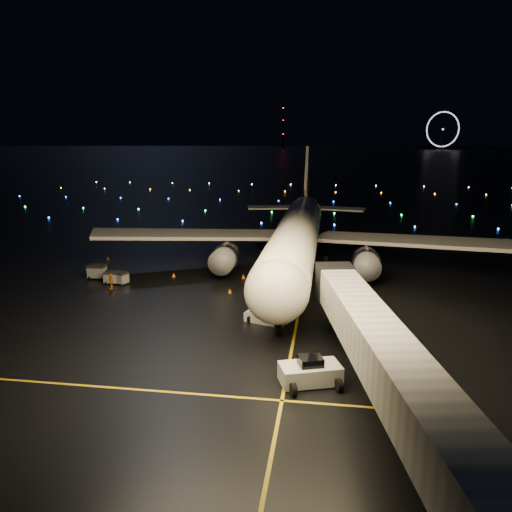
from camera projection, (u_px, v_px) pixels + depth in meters
The scene contains 17 objects.
ground at pixel (309, 164), 334.65m from camera, with size 2000.00×2000.00×0.00m, color black.
lane_centre at pixel (303, 293), 58.82m from camera, with size 0.25×80.00×0.02m, color gold.
lane_cross at pixel (55, 383), 37.22m from camera, with size 60.00×0.25×0.02m, color gold.
airliner at pixel (298, 210), 68.32m from camera, with size 57.32×54.45×16.24m, color silver, non-canonical shape.
pushback_tug at pixel (310, 370), 37.03m from camera, with size 4.46×2.34×2.13m, color silver.
belt_loader at pixel (266, 308), 49.13m from camera, with size 6.17×1.68×2.99m, color silver, non-canonical shape.
crew_c at pixel (111, 281), 60.00m from camera, with size 1.15×0.48×1.96m, color orange.
safety_cone_0 at pixel (230, 291), 58.78m from camera, with size 0.48×0.48×0.54m, color orange.
safety_cone_1 at pixel (243, 276), 64.72m from camera, with size 0.49×0.49×0.56m, color orange.
safety_cone_2 at pixel (174, 275), 65.48m from camera, with size 0.48×0.48×0.55m, color orange.
safety_cone_3 at pixel (108, 258), 74.71m from camera, with size 0.47×0.47×0.53m, color orange.
ferris_wheel at pixel (443, 131), 708.16m from camera, with size 50.00×4.00×52.00m, color black, non-canonical shape.
radio_mast at pixel (283, 127), 758.98m from camera, with size 1.80×1.80×64.00m, color black.
taxiway_lights at pixel (280, 198), 148.03m from camera, with size 164.00×92.00×0.36m, color black, non-canonical shape.
baggage_cart_0 at pixel (112, 277), 62.43m from camera, with size 1.81×1.27×1.54m, color gray.
baggage_cart_1 at pixel (120, 278), 62.28m from camera, with size 1.80×1.26×1.53m, color gray.
baggage_cart_2 at pixel (97, 272), 64.59m from camera, with size 2.15×1.50×1.83m, color gray.
Camera 1 is at (14.85, -41.38, 17.95)m, focal length 35.00 mm.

